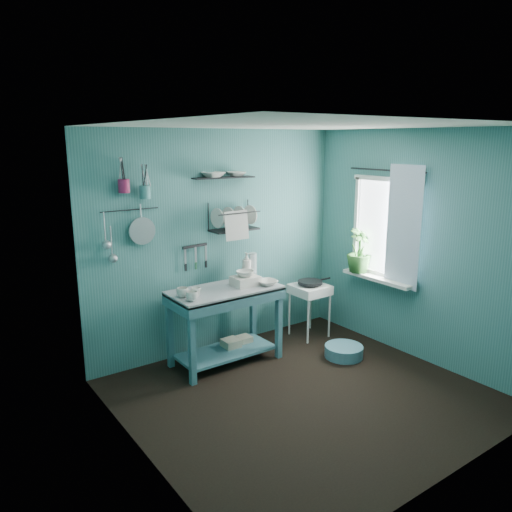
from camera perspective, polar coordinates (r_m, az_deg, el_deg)
floor at (r=4.97m, az=5.46°, el=-15.57°), size 3.20×3.20×0.00m
ceiling at (r=4.36m, az=6.20°, el=14.64°), size 3.20×3.20×0.00m
wall_back at (r=5.68m, az=-4.24°, el=1.64°), size 3.20×0.00×3.20m
wall_front at (r=3.57m, az=22.02°, el=-6.34°), size 3.20×0.00×3.20m
wall_left at (r=3.68m, az=-13.32°, el=-5.13°), size 0.00×3.00×3.00m
wall_right at (r=5.66m, az=18.05°, el=0.99°), size 0.00×3.00×3.00m
work_counter at (r=5.45m, az=-3.52°, el=-7.97°), size 1.25×0.75×0.84m
mug_left at (r=4.94m, az=-7.33°, el=-4.57°), size 0.12×0.12×0.10m
mug_mid at (r=5.07m, az=-6.87°, el=-4.12°), size 0.14×0.14×0.09m
mug_right at (r=5.06m, az=-8.39°, el=-4.15°), size 0.17×0.17×0.10m
wash_tub at (r=5.41m, az=-1.23°, el=-2.85°), size 0.28×0.22×0.10m
tub_bowl at (r=5.39m, az=-1.24°, el=-2.03°), size 0.20×0.19×0.06m
soap_bottle at (r=5.66m, az=-1.08°, el=-1.10°), size 0.12×0.12×0.30m
water_bottle at (r=5.73m, az=-0.37°, el=-1.01°), size 0.09×0.09×0.28m
counter_bowl at (r=5.43m, az=1.29°, el=-3.05°), size 0.22×0.22×0.05m
hotplate_stand at (r=6.22m, az=6.12°, el=-6.21°), size 0.48×0.48×0.65m
frying_pan at (r=6.11m, az=6.20°, el=-2.99°), size 0.30×0.30×0.03m
knife_strip at (r=5.49m, az=-6.99°, el=1.14°), size 0.32×0.06×0.03m
dish_rack at (r=5.58m, az=-2.53°, el=4.55°), size 0.57×0.29×0.32m
upper_shelf at (r=5.50m, az=-3.76°, el=8.94°), size 0.71×0.25×0.02m
shelf_bowl_left at (r=5.42m, az=-4.94°, el=10.09°), size 0.26×0.26×0.06m
shelf_bowl_right at (r=5.59m, az=-2.26°, el=9.57°), size 0.23×0.23×0.05m
utensil_cup_magenta at (r=5.02m, az=-14.86°, el=7.74°), size 0.11×0.11×0.13m
utensil_cup_teal at (r=5.11m, az=-12.58°, el=7.13°), size 0.11×0.11×0.13m
colander at (r=5.17m, az=-12.89°, el=2.81°), size 0.28×0.03×0.28m
ladle_outer at (r=5.04m, az=-16.93°, el=3.15°), size 0.01×0.01×0.30m
ladle_inner at (r=5.08m, az=-16.22°, el=1.63°), size 0.01×0.01×0.30m
hook_rail at (r=5.12m, az=-14.22°, el=5.13°), size 0.60×0.01×0.01m
window_glass at (r=5.90m, az=14.56°, el=3.16°), size 0.00×1.10×1.10m
windowsill at (r=5.96m, az=13.71°, el=-2.51°), size 0.16×0.95×0.04m
curtain at (r=5.65m, az=16.49°, el=3.14°), size 0.00×1.35×1.35m
curtain_rod at (r=5.79m, az=14.65°, el=9.47°), size 0.02×1.05×0.02m
potted_plant at (r=6.06m, az=11.72°, el=0.60°), size 0.33×0.33×0.52m
storage_tin_large at (r=5.66m, az=-2.88°, el=-10.53°), size 0.18×0.18×0.22m
storage_tin_small at (r=5.78m, az=-1.35°, el=-10.07°), size 0.15×0.15×0.20m
floor_basin at (r=5.78m, az=10.00°, el=-10.68°), size 0.43×0.43×0.13m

